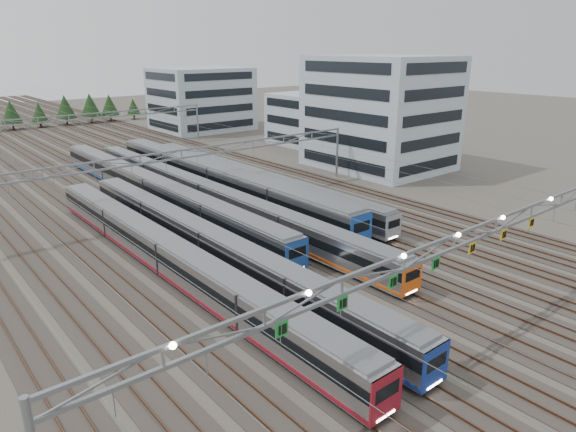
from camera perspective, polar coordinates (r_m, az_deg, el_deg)
ground at (r=41.19m, az=17.00°, el=-12.26°), size 400.00×400.00×0.00m
track_bed at (r=123.95m, az=-24.91°, el=7.89°), size 54.00×260.00×5.42m
train_a at (r=48.61m, az=-12.99°, el=-4.45°), size 2.65×51.69×3.45m
train_b at (r=50.81m, az=-8.61°, el=-3.21°), size 2.58×52.34×3.35m
train_c at (r=71.60m, az=-14.78°, el=2.88°), size 2.77×60.31×3.61m
train_d at (r=67.95m, az=-8.96°, el=2.32°), size 2.56×66.26×3.32m
train_e at (r=74.08m, az=-7.91°, el=4.05°), size 3.18×56.00×4.15m
train_f at (r=74.98m, az=-4.18°, el=4.03°), size 2.58×53.22×3.35m
gantry_near at (r=38.08m, az=18.09°, el=-3.10°), size 56.36×0.61×8.08m
gantry_mid at (r=67.58m, az=-11.70°, el=5.99°), size 56.36×0.36×8.00m
gantry_far at (r=108.94m, az=-23.12°, el=9.51°), size 56.36×0.36×8.00m
depot_bldg_south at (r=91.71m, az=10.18°, el=11.22°), size 18.00×22.00×18.96m
depot_bldg_mid at (r=113.03m, az=2.71°, el=10.69°), size 14.00×16.00×10.76m
depot_bldg_north at (r=134.91m, az=-9.59°, el=12.69°), size 22.00×18.00×15.33m
treeline at (r=150.34m, az=-28.26°, el=10.04°), size 93.80×5.60×7.02m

